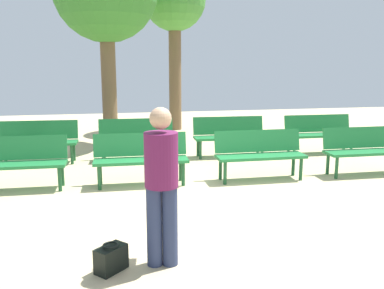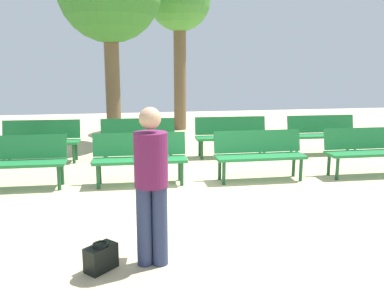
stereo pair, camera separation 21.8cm
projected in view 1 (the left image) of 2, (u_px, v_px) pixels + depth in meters
The scene contains 12 objects.
ground_plane at pixel (222, 212), 5.84m from camera, with size 24.00×24.00×0.00m, color #CCB789.
bench_r0_c0 at pixel (16, 160), 6.80m from camera, with size 1.61×0.53×0.87m.
bench_r0_c1 at pixel (141, 155), 7.10m from camera, with size 1.61×0.53×0.87m.
bench_r0_c2 at pixel (260, 151), 7.41m from camera, with size 1.61×0.50×0.87m.
bench_r0_c3 at pixel (365, 147), 7.77m from camera, with size 1.61×0.51×0.87m.
bench_r1_c0 at pixel (38, 139), 8.61m from camera, with size 1.63×0.57×0.87m.
bench_r1_c1 at pixel (136, 136), 8.92m from camera, with size 1.62×0.57×0.87m.
bench_r1_c2 at pixel (229, 134), 9.26m from camera, with size 1.62×0.55×0.87m.
bench_r1_c3 at pixel (319, 131), 9.57m from camera, with size 1.61×0.51×0.87m.
tree_1 at pixel (175, 5), 12.31m from camera, with size 1.87×1.87×4.85m.
visitor_with_backpack at pixel (161, 177), 4.18m from camera, with size 0.38×0.56×1.65m.
handbag at pixel (111, 258), 4.16m from camera, with size 0.36×0.35×0.29m.
Camera 1 is at (-1.52, -5.35, 2.08)m, focal length 38.69 mm.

